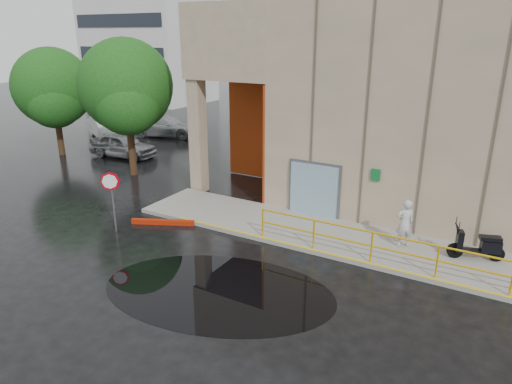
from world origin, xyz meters
TOP-DOWN VIEW (x-y plane):
  - ground at (0.00, 0.00)m, footprint 120.00×120.00m
  - sidewalk at (4.00, 4.50)m, footprint 20.00×3.00m
  - building at (5.10, 10.98)m, footprint 20.00×10.17m
  - guardrail at (4.25, 3.15)m, footprint 9.56×0.06m
  - distant_building at (-28.00, 27.98)m, footprint 12.00×8.08m
  - person at (3.89, 4.79)m, footprint 0.71×0.67m
  - scooter at (6.08, 4.96)m, footprint 1.73×1.03m
  - stop_sign at (-5.50, 1.13)m, footprint 0.57×0.44m
  - red_curb at (-4.45, 2.50)m, footprint 2.25×1.17m
  - puddle at (0.03, -0.37)m, footprint 7.44×5.63m
  - car_a at (-13.10, 9.06)m, footprint 4.19×2.06m
  - car_b at (-17.85, 12.22)m, footprint 4.67×3.49m
  - car_c at (-14.66, 14.62)m, footprint 5.40×3.48m
  - tree_near at (-9.91, 6.60)m, footprint 4.49×4.49m
  - tree_far at (-16.53, 7.51)m, footprint 4.42×4.42m

SIDE VIEW (x-z plane):
  - ground at x=0.00m, z-range 0.00..0.00m
  - puddle at x=0.03m, z-range 0.00..0.01m
  - sidewalk at x=4.00m, z-range 0.00..0.15m
  - red_curb at x=-4.45m, z-range 0.00..0.18m
  - guardrail at x=4.25m, z-range 0.16..1.19m
  - car_a at x=-13.10m, z-range 0.00..1.38m
  - car_c at x=-14.66m, z-range 0.00..1.46m
  - car_b at x=-17.85m, z-range 0.00..1.47m
  - scooter at x=6.08m, z-range 0.25..1.55m
  - person at x=3.89m, z-range 0.15..1.78m
  - stop_sign at x=-5.50m, z-range 0.54..2.80m
  - tree_far at x=-16.53m, z-range 0.69..6.85m
  - building at x=5.10m, z-range 0.21..8.21m
  - tree_near at x=-9.91m, z-range 0.92..7.62m
  - distant_building at x=-28.00m, z-range 0.00..15.00m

